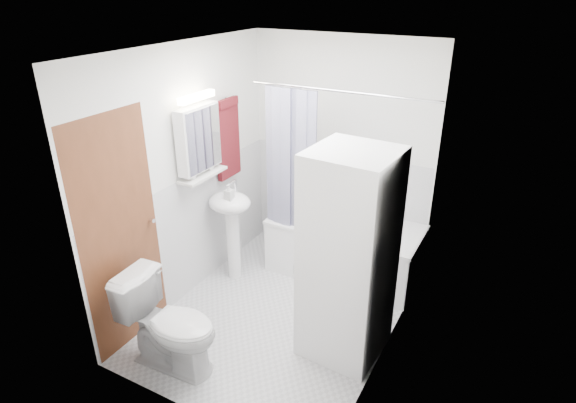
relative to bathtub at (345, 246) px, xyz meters
The scene contains 20 objects.
floor 1.01m from the bathtub, 105.05° to the right, with size 2.60×2.60×0.00m, color silver.
room_walls 1.50m from the bathtub, 105.05° to the right, with size 2.60×2.60×2.60m.
wainscot 0.73m from the bathtub, 111.54° to the right, with size 1.98×2.58×2.58m.
door 2.01m from the bathtub, 129.17° to the right, with size 0.05×2.00×2.00m.
bathtub is the anchor object (origin of this frame).
tub_spout 0.70m from the bathtub, 58.78° to the left, with size 0.04×0.04×0.12m, color silver.
curtain_rod 1.70m from the bathtub, 90.00° to the right, with size 0.02×0.02×1.73m, color silver.
shower_curtain 1.09m from the bathtub, 147.91° to the right, with size 0.55×0.02×1.45m.
sink 1.23m from the bathtub, 149.03° to the right, with size 0.44×0.37×1.04m.
medicine_cabinet 1.88m from the bathtub, 144.56° to the right, with size 0.13×0.50×0.71m.
shelf 1.65m from the bathtub, 144.21° to the right, with size 0.18×0.54×0.03m, color silver.
shower_caddy 0.92m from the bathtub, 52.00° to the left, with size 0.22×0.06×0.02m, color silver.
towel 1.65m from the bathtub, 164.80° to the right, with size 0.07×0.34×0.83m.
washer_dryer 1.27m from the bathtub, 67.81° to the right, with size 0.67×0.66×1.77m.
toilet 2.03m from the bathtub, 110.10° to the right, with size 0.45×0.80×0.79m, color white.
soap_pump 1.32m from the bathtub, 145.02° to the right, with size 0.08×0.17×0.08m, color gray.
shelf_bottle 1.76m from the bathtub, 139.54° to the right, with size 0.07×0.18×0.07m, color gray.
shelf_cup 1.63m from the bathtub, 148.39° to the right, with size 0.10×0.09×0.10m, color gray.
shampoo_a 0.96m from the bathtub, 72.23° to the left, with size 0.13×0.17×0.13m, color gray.
shampoo_b 0.96m from the bathtub, 55.18° to the left, with size 0.08×0.21×0.08m, color #214F87.
Camera 1 is at (1.80, -3.21, 2.87)m, focal length 30.00 mm.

